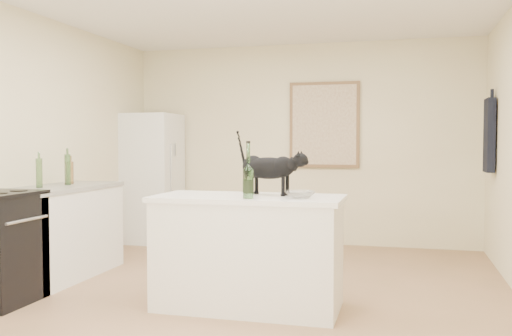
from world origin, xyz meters
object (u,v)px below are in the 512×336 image
object	(u,v)px
black_cat	(269,171)
wine_bottle	(248,173)
glass_bowl	(300,195)
fridge	(152,178)

from	to	relation	value
black_cat	wine_bottle	bearing A→B (deg)	-92.76
black_cat	glass_bowl	xyz separation A→B (m)	(0.29, -0.20, -0.17)
wine_bottle	glass_bowl	world-z (taller)	wine_bottle
fridge	glass_bowl	bearing A→B (deg)	-46.79
black_cat	wine_bottle	xyz separation A→B (m)	(-0.08, -0.31, -0.00)
fridge	wine_bottle	size ratio (longest dim) A/B	4.45
fridge	glass_bowl	distance (m)	3.62
fridge	black_cat	size ratio (longest dim) A/B	3.07
wine_bottle	glass_bowl	xyz separation A→B (m)	(0.37, 0.11, -0.16)
fridge	wine_bottle	bearing A→B (deg)	-52.56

